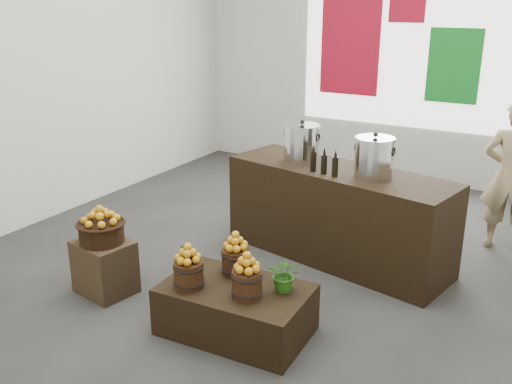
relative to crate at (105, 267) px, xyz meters
The scene contains 23 objects.
ground 1.68m from the crate, 51.26° to the left, with size 7.00×7.00×0.00m, color #363734.
back_wall 5.21m from the crate, 77.76° to the left, with size 6.00×0.04×4.00m, color beige.
back_opening 5.26m from the crate, 74.33° to the left, with size 3.20×0.02×2.40m, color white.
deco_red_left 5.06m from the crate, 84.72° to the left, with size 0.90×0.04×1.40m, color #A30C23.
deco_green_right 5.35m from the crate, 67.85° to the left, with size 0.70×0.04×1.00m, color #127923.
deco_red_upper 5.42m from the crate, 75.42° to the left, with size 0.50×0.04×0.50m, color #A30C23.
crate is the anchor object (origin of this frame).
wicker_basket 0.34m from the crate, ahead, with size 0.40×0.40×0.18m, color black.
apples_in_basket 0.51m from the crate, ahead, with size 0.31×0.31×0.17m, color #980904, non-canonical shape.
display_table 1.39m from the crate, ahead, with size 1.16×0.72×0.40m, color black.
apple_bucket_front_left 1.11m from the crate, ahead, with size 0.23×0.23×0.21m, color #39210F.
apples_in_bucket_front_left 1.17m from the crate, ahead, with size 0.17×0.17×0.16m, color #980904, non-canonical shape.
apple_bucket_front_right 1.57m from the crate, ahead, with size 0.23×0.23×0.21m, color #39210F.
apples_in_bucket_front_right 1.61m from the crate, ahead, with size 0.17×0.17×0.16m, color #980904, non-canonical shape.
apple_bucket_rear 1.31m from the crate, 10.81° to the left, with size 0.23×0.23×0.21m, color #39210F.
apples_in_bucket_rear 1.36m from the crate, 10.81° to the left, with size 0.17×0.17×0.16m, color #980904, non-canonical shape.
herb_garnish_right 1.79m from the crate, ahead, with size 0.26×0.23×0.29m, color #235812.
herb_garnish_left 0.91m from the crate, ahead, with size 0.14×0.11×0.25m, color #235812.
counter 2.35m from the crate, 48.42° to the left, with size 2.35×0.75×0.96m, color black.
stock_pot_left 2.32m from the crate, 59.62° to the left, with size 0.36×0.36×0.36m, color silver.
stock_pot_center 2.70m from the crate, 41.13° to the left, with size 0.36×0.36×0.36m, color silver.
oil_cruets 2.30m from the crate, 45.26° to the left, with size 0.26×0.06×0.27m, color black, non-canonical shape.
shopper 4.19m from the crate, 43.38° to the left, with size 0.60×0.39×1.63m, color #8D7A56.
Camera 1 is at (2.51, -4.67, 2.58)m, focal length 40.00 mm.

